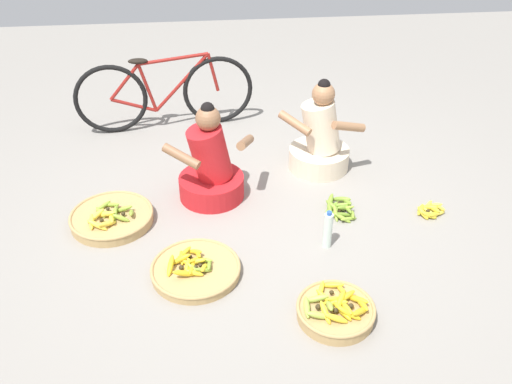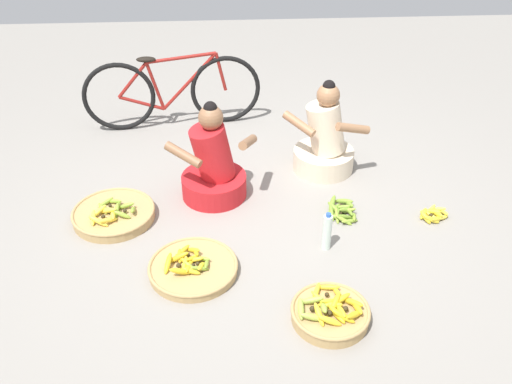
% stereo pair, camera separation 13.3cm
% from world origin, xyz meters
% --- Properties ---
extents(ground_plane, '(10.00, 10.00, 0.00)m').
position_xyz_m(ground_plane, '(0.00, 0.00, 0.00)').
color(ground_plane, gray).
extents(vendor_woman_front, '(0.72, 0.54, 0.82)m').
position_xyz_m(vendor_woman_front, '(-0.31, 0.30, 0.27)').
color(vendor_woman_front, red).
rests_on(vendor_woman_front, ground).
extents(vendor_woman_behind, '(0.72, 0.52, 0.82)m').
position_xyz_m(vendor_woman_behind, '(0.64, 0.65, 0.26)').
color(vendor_woman_behind, beige).
rests_on(vendor_woman_behind, ground).
extents(bicycle_leaning, '(1.70, 0.23, 0.73)m').
position_xyz_m(bicycle_leaning, '(-0.70, 1.56, 0.36)').
color(bicycle_leaning, black).
rests_on(bicycle_leaning, ground).
extents(banana_basket_back_right, '(0.49, 0.49, 0.17)m').
position_xyz_m(banana_basket_back_right, '(0.40, -1.10, 0.06)').
color(banana_basket_back_right, tan).
rests_on(banana_basket_back_right, ground).
extents(banana_basket_front_left, '(0.63, 0.63, 0.16)m').
position_xyz_m(banana_basket_front_left, '(-1.07, 0.02, 0.05)').
color(banana_basket_front_left, tan).
rests_on(banana_basket_front_left, ground).
extents(banana_basket_front_center, '(0.61, 0.61, 0.15)m').
position_xyz_m(banana_basket_front_center, '(-0.45, -0.62, 0.04)').
color(banana_basket_front_center, tan).
rests_on(banana_basket_front_center, ground).
extents(loose_bananas_near_vendor, '(0.25, 0.35, 0.10)m').
position_xyz_m(loose_bananas_near_vendor, '(0.68, -0.02, 0.03)').
color(loose_bananas_near_vendor, '#8CAD38').
rests_on(loose_bananas_near_vendor, ground).
extents(loose_bananas_back_left, '(0.25, 0.22, 0.09)m').
position_xyz_m(loose_bananas_back_left, '(1.36, -0.12, 0.03)').
color(loose_bananas_back_left, yellow).
rests_on(loose_bananas_back_left, ground).
extents(water_bottle, '(0.06, 0.06, 0.30)m').
position_xyz_m(water_bottle, '(0.48, -0.42, 0.14)').
color(water_bottle, silver).
rests_on(water_bottle, ground).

